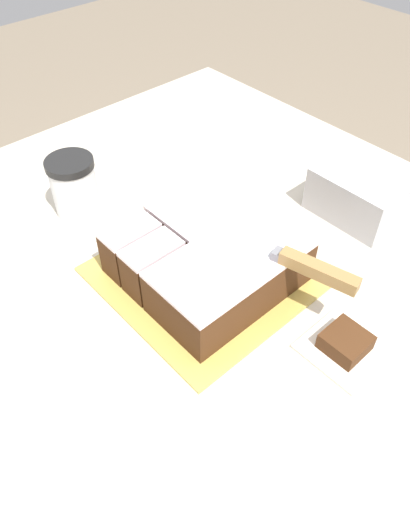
% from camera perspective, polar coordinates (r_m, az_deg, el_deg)
% --- Properties ---
extents(ground_plane, '(8.00, 8.00, 0.00)m').
position_cam_1_polar(ground_plane, '(1.65, 2.72, -25.43)').
color(ground_plane, '#7F705B').
extents(countertop, '(1.40, 1.10, 0.91)m').
position_cam_1_polar(countertop, '(1.23, 3.46, -18.10)').
color(countertop, beige).
rests_on(countertop, ground_plane).
extents(cake_board, '(0.33, 0.32, 0.01)m').
position_cam_1_polar(cake_board, '(0.87, 0.00, -2.18)').
color(cake_board, gold).
rests_on(cake_board, countertop).
extents(cake, '(0.26, 0.26, 0.09)m').
position_cam_1_polar(cake, '(0.84, 0.23, -0.01)').
color(cake, '#472814').
rests_on(cake, cake_board).
extents(knife, '(0.35, 0.11, 0.02)m').
position_cam_1_polar(knife, '(0.77, 10.47, -0.68)').
color(knife, silver).
rests_on(knife, cake).
extents(coffee_cup, '(0.09, 0.09, 0.12)m').
position_cam_1_polar(coffee_cup, '(1.00, -14.72, 7.72)').
color(coffee_cup, white).
rests_on(coffee_cup, countertop).
extents(paper_napkin, '(0.11, 0.11, 0.01)m').
position_cam_1_polar(paper_napkin, '(0.80, 15.53, -10.16)').
color(paper_napkin, white).
rests_on(paper_napkin, countertop).
extents(brownie, '(0.06, 0.06, 0.03)m').
position_cam_1_polar(brownie, '(0.79, 15.77, -9.43)').
color(brownie, '#472814').
rests_on(brownie, paper_napkin).
extents(storage_box, '(0.17, 0.15, 0.09)m').
position_cam_1_polar(storage_box, '(1.03, 17.55, 7.09)').
color(storage_box, '#B2B2B7').
rests_on(storage_box, countertop).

